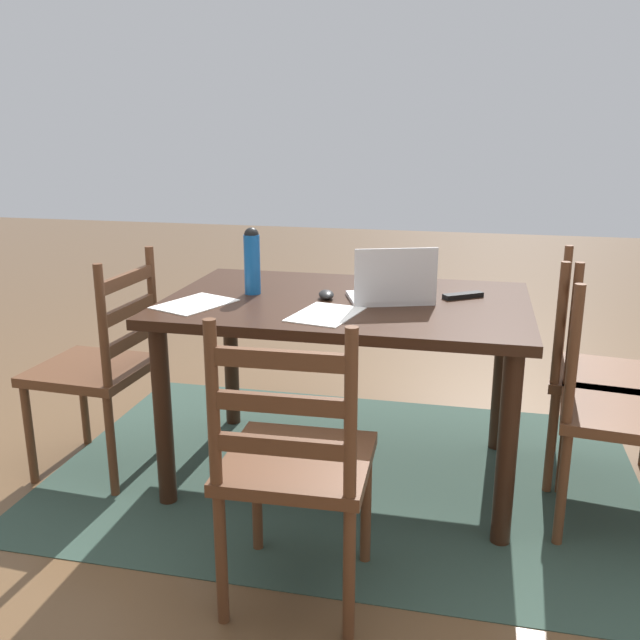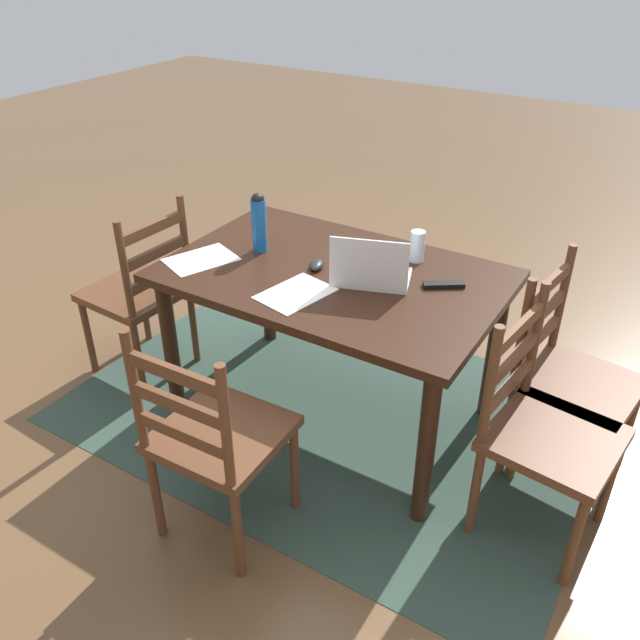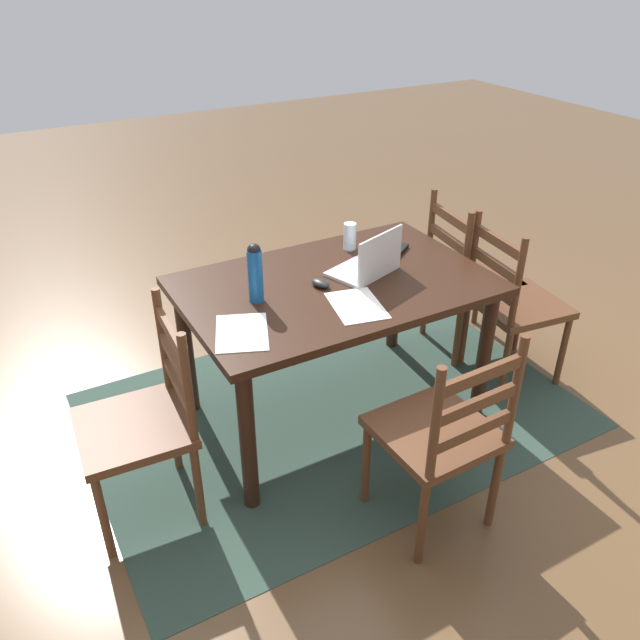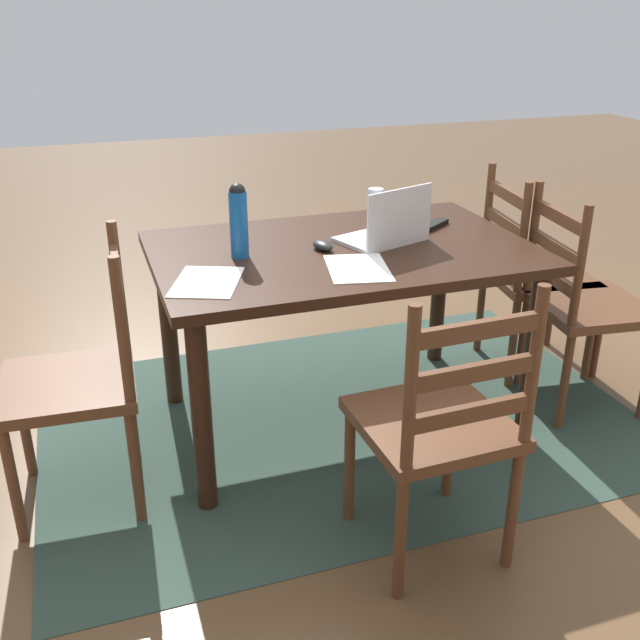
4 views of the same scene
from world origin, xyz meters
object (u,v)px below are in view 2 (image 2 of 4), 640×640
object	(u,v)px
dining_table	(333,293)
chair_right_far	(140,292)
chair_far_head	(215,438)
water_bottle	(259,221)
laptop	(370,271)
computer_mouse	(316,265)
chair_left_near	(570,380)
tv_remote	(444,285)
drinking_glass	(417,246)
chair_left_far	(544,432)

from	to	relation	value
dining_table	chair_right_far	distance (m)	1.05
chair_far_head	water_bottle	xyz separation A→B (m)	(0.40, -0.85, 0.45)
laptop	computer_mouse	xyz separation A→B (m)	(0.26, -0.00, -0.04)
chair_far_head	chair_left_near	world-z (taller)	same
water_bottle	tv_remote	xyz separation A→B (m)	(-0.85, -0.11, -0.13)
water_bottle	tv_remote	distance (m)	0.87
chair_right_far	laptop	world-z (taller)	laptop
laptop	tv_remote	world-z (taller)	laptop
chair_right_far	laptop	distance (m)	1.26
drinking_glass	tv_remote	world-z (taller)	drinking_glass
chair_left_far	laptop	distance (m)	0.92
chair_left_far	chair_far_head	world-z (taller)	same
chair_right_far	tv_remote	world-z (taller)	chair_right_far
chair_left_near	laptop	distance (m)	0.92
computer_mouse	dining_table	bearing A→B (deg)	166.32
chair_right_far	laptop	bearing A→B (deg)	-171.49
chair_right_far	chair_left_near	size ratio (longest dim) A/B	1.00
chair_far_head	computer_mouse	distance (m)	0.90
water_bottle	dining_table	bearing A→B (deg)	178.00
chair_far_head	water_bottle	world-z (taller)	water_bottle
laptop	tv_remote	bearing A→B (deg)	-153.36
chair_right_far	tv_remote	size ratio (longest dim) A/B	5.59
laptop	tv_remote	size ratio (longest dim) A/B	2.20
dining_table	computer_mouse	distance (m)	0.14
dining_table	chair_right_far	world-z (taller)	chair_right_far
chair_far_head	tv_remote	xyz separation A→B (m)	(-0.45, -0.96, 0.31)
dining_table	chair_right_far	xyz separation A→B (m)	(1.01, 0.19, -0.20)
chair_right_far	tv_remote	bearing A→B (deg)	-167.87
chair_left_near	drinking_glass	size ratio (longest dim) A/B	6.79
chair_left_near	water_bottle	xyz separation A→B (m)	(1.40, 0.18, 0.45)
dining_table	water_bottle	xyz separation A→B (m)	(0.40, -0.01, 0.24)
chair_right_far	laptop	xyz separation A→B (m)	(-1.19, -0.18, 0.36)
drinking_glass	computer_mouse	world-z (taller)	drinking_glass
chair_left_far	tv_remote	world-z (taller)	chair_left_far
dining_table	chair_right_far	bearing A→B (deg)	10.59
dining_table	drinking_glass	size ratio (longest dim) A/B	10.28
chair_right_far	drinking_glass	distance (m)	1.40
tv_remote	dining_table	bearing A→B (deg)	-109.08
chair_far_head	laptop	bearing A→B (deg)	-102.43
chair_left_near	chair_far_head	bearing A→B (deg)	45.62
dining_table	chair_left_near	size ratio (longest dim) A/B	1.51
water_bottle	computer_mouse	size ratio (longest dim) A/B	2.74
chair_far_head	drinking_glass	xyz separation A→B (m)	(-0.26, -1.13, 0.37)
laptop	dining_table	bearing A→B (deg)	-3.17
computer_mouse	chair_left_near	bearing A→B (deg)	172.77
chair_left_near	dining_table	bearing A→B (deg)	10.79
water_bottle	tv_remote	size ratio (longest dim) A/B	1.61
tv_remote	chair_right_far	bearing A→B (deg)	-112.43
chair_left_near	drinking_glass	xyz separation A→B (m)	(0.75, -0.10, 0.37)
dining_table	water_bottle	world-z (taller)	water_bottle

